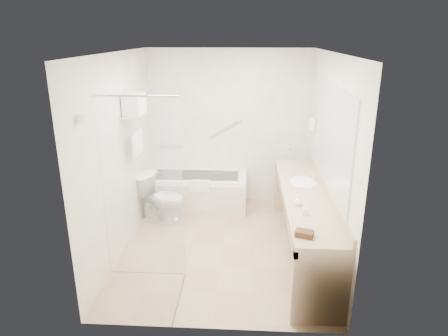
# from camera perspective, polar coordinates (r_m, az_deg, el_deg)

# --- Properties ---
(floor) EXTENTS (3.20, 3.20, 0.00)m
(floor) POSITION_cam_1_polar(r_m,az_deg,el_deg) (5.47, -0.19, -11.00)
(floor) COLOR tan
(floor) RESTS_ON ground
(ceiling) EXTENTS (2.60, 3.20, 0.10)m
(ceiling) POSITION_cam_1_polar(r_m,az_deg,el_deg) (4.75, -0.22, 16.18)
(ceiling) COLOR white
(ceiling) RESTS_ON wall_back
(wall_back) EXTENTS (2.60, 0.10, 2.50)m
(wall_back) POSITION_cam_1_polar(r_m,az_deg,el_deg) (6.51, 0.66, 5.75)
(wall_back) COLOR white
(wall_back) RESTS_ON ground
(wall_front) EXTENTS (2.60, 0.10, 2.50)m
(wall_front) POSITION_cam_1_polar(r_m,az_deg,el_deg) (3.48, -1.82, -6.14)
(wall_front) COLOR white
(wall_front) RESTS_ON ground
(wall_left) EXTENTS (0.10, 3.20, 2.50)m
(wall_left) POSITION_cam_1_polar(r_m,az_deg,el_deg) (5.21, -14.63, 1.81)
(wall_left) COLOR white
(wall_left) RESTS_ON ground
(wall_right) EXTENTS (0.10, 3.20, 2.50)m
(wall_right) POSITION_cam_1_polar(r_m,az_deg,el_deg) (5.06, 14.66, 1.32)
(wall_right) COLOR white
(wall_right) RESTS_ON ground
(bathtub) EXTENTS (1.60, 0.73, 0.59)m
(bathtub) POSITION_cam_1_polar(r_m,az_deg,el_deg) (6.51, -3.92, -3.31)
(bathtub) COLOR white
(bathtub) RESTS_ON floor
(grab_bar_short) EXTENTS (0.40, 0.03, 0.03)m
(grab_bar_short) POSITION_cam_1_polar(r_m,az_deg,el_deg) (6.66, -7.57, 3.22)
(grab_bar_short) COLOR silver
(grab_bar_short) RESTS_ON wall_back
(grab_bar_long) EXTENTS (0.53, 0.03, 0.33)m
(grab_bar_long) POSITION_cam_1_polar(r_m,az_deg,el_deg) (6.48, 0.20, 5.68)
(grab_bar_long) COLOR silver
(grab_bar_long) RESTS_ON wall_back
(shower_enclosure) EXTENTS (0.96, 0.91, 2.11)m
(shower_enclosure) POSITION_cam_1_polar(r_m,az_deg,el_deg) (4.26, -9.50, -4.29)
(shower_enclosure) COLOR silver
(shower_enclosure) RESTS_ON floor
(towel_shelf) EXTENTS (0.24, 0.55, 0.81)m
(towel_shelf) POSITION_cam_1_polar(r_m,az_deg,el_deg) (5.38, -12.63, 8.02)
(towel_shelf) COLOR silver
(towel_shelf) RESTS_ON wall_left
(vanity_counter) EXTENTS (0.55, 2.70, 0.95)m
(vanity_counter) POSITION_cam_1_polar(r_m,az_deg,el_deg) (5.09, 11.35, -5.68)
(vanity_counter) COLOR tan
(vanity_counter) RESTS_ON floor
(sink) EXTENTS (0.40, 0.52, 0.14)m
(sink) POSITION_cam_1_polar(r_m,az_deg,el_deg) (5.39, 11.24, -2.19)
(sink) COLOR white
(sink) RESTS_ON vanity_counter
(faucet) EXTENTS (0.03, 0.03, 0.14)m
(faucet) POSITION_cam_1_polar(r_m,az_deg,el_deg) (5.38, 12.85, -1.11)
(faucet) COLOR silver
(faucet) RESTS_ON vanity_counter
(mirror) EXTENTS (0.02, 2.00, 1.20)m
(mirror) POSITION_cam_1_polar(r_m,az_deg,el_deg) (4.84, 15.15, 4.18)
(mirror) COLOR #B2B8BE
(mirror) RESTS_ON wall_right
(hairdryer_unit) EXTENTS (0.08, 0.10, 0.18)m
(hairdryer_unit) POSITION_cam_1_polar(r_m,az_deg,el_deg) (6.00, 12.49, 6.15)
(hairdryer_unit) COLOR silver
(hairdryer_unit) RESTS_ON wall_right
(toilet) EXTENTS (0.82, 0.63, 0.71)m
(toilet) POSITION_cam_1_polar(r_m,az_deg,el_deg) (6.06, -8.81, -4.38)
(toilet) COLOR white
(toilet) RESTS_ON floor
(amenity_basket) EXTENTS (0.20, 0.16, 0.06)m
(amenity_basket) POSITION_cam_1_polar(r_m,az_deg,el_deg) (3.97, 11.42, -9.17)
(amenity_basket) COLOR #4F2F1C
(amenity_basket) RESTS_ON vanity_counter
(soap_bottle_a) EXTENTS (0.07, 0.13, 0.06)m
(soap_bottle_a) POSITION_cam_1_polar(r_m,az_deg,el_deg) (4.40, 11.55, -6.29)
(soap_bottle_a) COLOR silver
(soap_bottle_a) RESTS_ON vanity_counter
(soap_bottle_b) EXTENTS (0.13, 0.15, 0.09)m
(soap_bottle_b) POSITION_cam_1_polar(r_m,az_deg,el_deg) (4.63, 10.59, -4.71)
(soap_bottle_b) COLOR silver
(soap_bottle_b) RESTS_ON vanity_counter
(water_bottle_left) EXTENTS (0.05, 0.05, 0.17)m
(water_bottle_left) POSITION_cam_1_polar(r_m,az_deg,el_deg) (6.16, 10.54, 1.55)
(water_bottle_left) COLOR silver
(water_bottle_left) RESTS_ON vanity_counter
(water_bottle_mid) EXTENTS (0.06, 0.06, 0.21)m
(water_bottle_mid) POSITION_cam_1_polar(r_m,az_deg,el_deg) (6.14, 9.42, 1.73)
(water_bottle_mid) COLOR silver
(water_bottle_mid) RESTS_ON vanity_counter
(water_bottle_right) EXTENTS (0.05, 0.05, 0.17)m
(water_bottle_right) POSITION_cam_1_polar(r_m,az_deg,el_deg) (5.57, 9.92, -0.28)
(water_bottle_right) COLOR silver
(water_bottle_right) RESTS_ON vanity_counter
(drinking_glass_near) EXTENTS (0.08, 0.08, 0.09)m
(drinking_glass_near) POSITION_cam_1_polar(r_m,az_deg,el_deg) (6.00, 8.70, 0.87)
(drinking_glass_near) COLOR silver
(drinking_glass_near) RESTS_ON vanity_counter
(drinking_glass_far) EXTENTS (0.09, 0.09, 0.10)m
(drinking_glass_far) POSITION_cam_1_polar(r_m,az_deg,el_deg) (5.61, 9.65, -0.39)
(drinking_glass_far) COLOR silver
(drinking_glass_far) RESTS_ON vanity_counter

